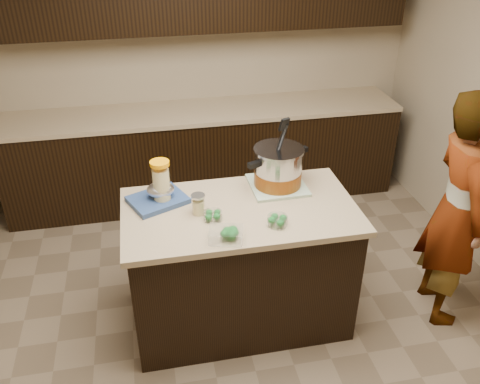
{
  "coord_description": "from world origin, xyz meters",
  "views": [
    {
      "loc": [
        -0.53,
        -2.61,
        2.6
      ],
      "look_at": [
        0.0,
        0.0,
        1.02
      ],
      "focal_mm": 38.0,
      "sensor_mm": 36.0,
      "label": 1
    }
  ],
  "objects_px": {
    "stock_pot": "(278,169)",
    "lemonade_pitcher": "(161,184)",
    "person": "(457,211)",
    "island": "(240,265)"
  },
  "relations": [
    {
      "from": "stock_pot",
      "to": "lemonade_pitcher",
      "type": "height_order",
      "value": "stock_pot"
    },
    {
      "from": "island",
      "to": "stock_pot",
      "type": "xyz_separation_m",
      "value": [
        0.3,
        0.22,
        0.58
      ]
    },
    {
      "from": "stock_pot",
      "to": "lemonade_pitcher",
      "type": "relative_size",
      "value": 1.62
    },
    {
      "from": "island",
      "to": "person",
      "type": "relative_size",
      "value": 0.89
    },
    {
      "from": "stock_pot",
      "to": "person",
      "type": "distance_m",
      "value": 1.19
    },
    {
      "from": "stock_pot",
      "to": "person",
      "type": "relative_size",
      "value": 0.29
    },
    {
      "from": "stock_pot",
      "to": "person",
      "type": "bearing_deg",
      "value": -41.64
    },
    {
      "from": "person",
      "to": "stock_pot",
      "type": "bearing_deg",
      "value": 79.53
    },
    {
      "from": "lemonade_pitcher",
      "to": "person",
      "type": "distance_m",
      "value": 1.91
    },
    {
      "from": "lemonade_pitcher",
      "to": "person",
      "type": "bearing_deg",
      "value": -10.26
    }
  ]
}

